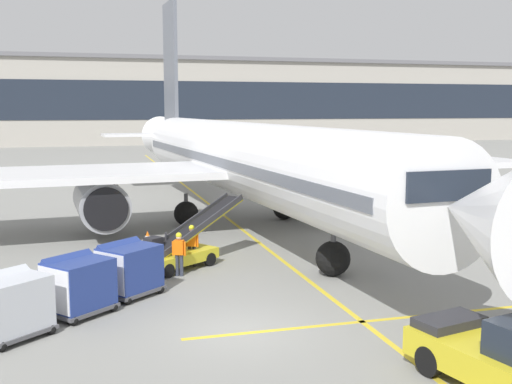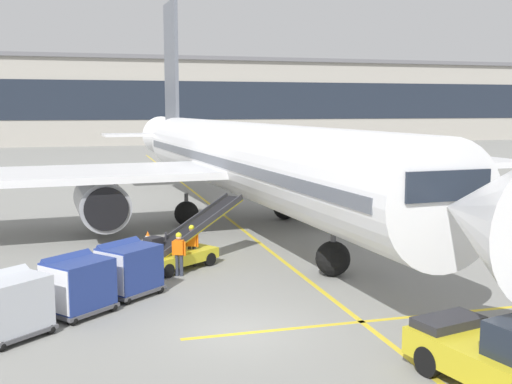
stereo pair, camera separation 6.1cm
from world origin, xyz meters
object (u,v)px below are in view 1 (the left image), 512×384
(baggage_cart_third, at_px, (10,304))
(ground_crew_by_loader, at_px, (179,251))
(belt_loader, at_px, (181,248))
(baggage_cart_lead, at_px, (129,268))
(pushback_tug, at_px, (504,357))
(parked_airplane, at_px, (242,160))
(safety_cone_wingtip, at_px, (148,238))
(baggage_cart_second, at_px, (78,284))
(ground_crew_by_carts, at_px, (192,243))
(safety_cone_engine_keepout, at_px, (122,247))

(baggage_cart_third, bearing_deg, ground_crew_by_loader, 43.19)
(belt_loader, relative_size, baggage_cart_lead, 1.97)
(ground_crew_by_loader, bearing_deg, pushback_tug, -64.09)
(belt_loader, distance_m, pushback_tug, 14.43)
(parked_airplane, xyz_separation_m, safety_cone_wingtip, (-5.62, -3.61, -3.39))
(parked_airplane, bearing_deg, baggage_cart_third, -125.37)
(baggage_cart_second, bearing_deg, ground_crew_by_loader, 44.26)
(baggage_cart_second, bearing_deg, pushback_tug, -40.79)
(ground_crew_by_carts, bearing_deg, pushback_tug, -69.21)
(baggage_cart_third, relative_size, safety_cone_wingtip, 3.87)
(baggage_cart_second, height_order, pushback_tug, baggage_cart_second)
(safety_cone_wingtip, bearing_deg, ground_crew_by_carts, -73.44)
(baggage_cart_third, height_order, ground_crew_by_carts, baggage_cart_third)
(belt_loader, distance_m, baggage_cart_third, 8.89)
(belt_loader, bearing_deg, ground_crew_by_carts, 10.27)
(belt_loader, height_order, ground_crew_by_carts, belt_loader)
(baggage_cart_lead, height_order, safety_cone_engine_keepout, baggage_cart_lead)
(baggage_cart_second, relative_size, safety_cone_wingtip, 3.87)
(pushback_tug, relative_size, safety_cone_wingtip, 7.08)
(baggage_cart_second, bearing_deg, parked_airplane, 56.72)
(belt_loader, bearing_deg, safety_cone_engine_keepout, 125.42)
(baggage_cart_second, relative_size, pushback_tug, 0.55)
(pushback_tug, height_order, ground_crew_by_carts, pushback_tug)
(belt_loader, distance_m, ground_crew_by_carts, 0.50)
(safety_cone_wingtip, bearing_deg, pushback_tug, -70.28)
(baggage_cart_lead, bearing_deg, safety_cone_engine_keepout, 88.88)
(belt_loader, relative_size, safety_cone_wingtip, 7.63)
(ground_crew_by_carts, bearing_deg, safety_cone_wingtip, 106.56)
(belt_loader, bearing_deg, pushback_tug, -67.38)
(baggage_cart_lead, distance_m, safety_cone_wingtip, 8.29)
(parked_airplane, relative_size, belt_loader, 8.84)
(parked_airplane, relative_size, safety_cone_wingtip, 67.39)
(baggage_cart_lead, relative_size, baggage_cart_second, 1.00)
(baggage_cart_second, height_order, ground_crew_by_carts, baggage_cart_second)
(safety_cone_engine_keepout, xyz_separation_m, safety_cone_wingtip, (1.31, 1.59, 0.02))
(ground_crew_by_carts, relative_size, safety_cone_engine_keepout, 2.72)
(belt_loader, bearing_deg, parked_airplane, 60.64)
(baggage_cart_second, distance_m, safety_cone_engine_keepout, 8.39)
(parked_airplane, xyz_separation_m, baggage_cart_third, (-10.63, -14.97, -2.72))
(belt_loader, height_order, baggage_cart_lead, belt_loader)
(baggage_cart_second, xyz_separation_m, safety_cone_engine_keepout, (1.84, 8.16, -0.69))
(baggage_cart_third, bearing_deg, baggage_cart_lead, 42.13)
(pushback_tug, bearing_deg, safety_cone_engine_keepout, 115.31)
(ground_crew_by_carts, bearing_deg, safety_cone_engine_keepout, 131.37)
(parked_airplane, height_order, pushback_tug, parked_airplane)
(baggage_cart_second, bearing_deg, baggage_cart_lead, 43.41)
(belt_loader, xyz_separation_m, ground_crew_by_carts, (0.46, 0.08, 0.17))
(parked_airplane, bearing_deg, belt_loader, -119.36)
(baggage_cart_lead, bearing_deg, ground_crew_by_loader, 44.94)
(ground_crew_by_carts, bearing_deg, belt_loader, -169.73)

